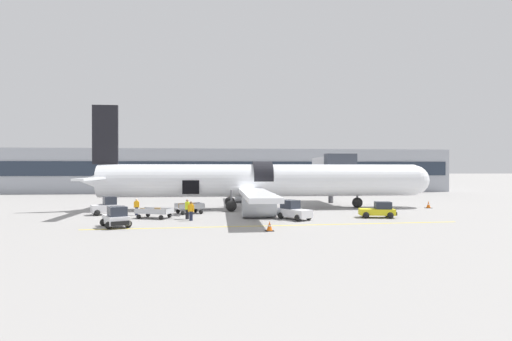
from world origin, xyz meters
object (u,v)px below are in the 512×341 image
(airplane, at_px, (258,181))
(baggage_tug_rear, at_px, (293,211))
(baggage_tug_mid, at_px, (378,211))
(baggage_tug_spare, at_px, (106,207))
(ground_crew_loader_b, at_px, (137,206))
(ground_crew_driver, at_px, (187,209))
(baggage_cart_queued, at_px, (190,208))
(ground_crew_loader_a, at_px, (191,210))
(baggage_cart_loading, at_px, (155,213))
(baggage_tug_lead, at_px, (116,218))

(airplane, relative_size, baggage_tug_rear, 11.05)
(baggage_tug_mid, xyz_separation_m, baggage_tug_rear, (-7.73, -0.39, 0.08))
(airplane, relative_size, baggage_tug_spare, 13.52)
(baggage_tug_mid, height_order, baggage_tug_spare, baggage_tug_spare)
(ground_crew_loader_b, relative_size, ground_crew_driver, 0.90)
(baggage_tug_mid, relative_size, baggage_cart_queued, 0.95)
(baggage_cart_queued, relative_size, ground_crew_loader_a, 2.17)
(baggage_cart_queued, height_order, ground_crew_loader_a, ground_crew_loader_a)
(baggage_tug_rear, bearing_deg, ground_crew_loader_b, 162.80)
(baggage_cart_queued, height_order, ground_crew_driver, ground_crew_driver)
(ground_crew_loader_b, bearing_deg, ground_crew_driver, -34.28)
(ground_crew_loader_b, bearing_deg, baggage_cart_loading, -50.79)
(baggage_tug_rear, xyz_separation_m, baggage_cart_loading, (-11.95, 1.83, -0.23))
(baggage_tug_spare, bearing_deg, baggage_cart_queued, 0.28)
(baggage_tug_mid, height_order, ground_crew_driver, ground_crew_driver)
(baggage_tug_lead, bearing_deg, baggage_tug_spare, 109.64)
(airplane, bearing_deg, baggage_tug_mid, -41.05)
(baggage_tug_spare, bearing_deg, airplane, 15.05)
(baggage_tug_spare, relative_size, ground_crew_loader_a, 1.73)
(baggage_tug_mid, height_order, baggage_tug_rear, baggage_tug_rear)
(ground_crew_loader_a, relative_size, ground_crew_driver, 0.94)
(baggage_cart_loading, bearing_deg, ground_crew_loader_a, -29.88)
(baggage_tug_spare, xyz_separation_m, ground_crew_loader_b, (2.93, -0.71, 0.11))
(baggage_tug_spare, height_order, baggage_cart_loading, baggage_tug_spare)
(baggage_tug_mid, relative_size, baggage_cart_loading, 0.83)
(baggage_tug_spare, bearing_deg, baggage_tug_mid, -10.69)
(baggage_tug_spare, bearing_deg, baggage_tug_lead, -70.36)
(baggage_tug_rear, distance_m, ground_crew_driver, 9.12)
(baggage_tug_lead, distance_m, ground_crew_driver, 6.45)
(airplane, distance_m, baggage_tug_mid, 13.33)
(airplane, bearing_deg, ground_crew_loader_b, -158.43)
(baggage_tug_rear, height_order, ground_crew_driver, ground_crew_driver)
(airplane, height_order, baggage_cart_loading, airplane)
(baggage_tug_lead, distance_m, ground_crew_loader_a, 6.17)
(baggage_cart_loading, bearing_deg, baggage_tug_spare, 147.12)
(baggage_tug_lead, bearing_deg, baggage_tug_mid, 9.38)
(ground_crew_driver, bearing_deg, ground_crew_loader_b, 145.72)
(baggage_tug_mid, distance_m, ground_crew_driver, 16.81)
(baggage_tug_rear, xyz_separation_m, baggage_tug_spare, (-16.92, 5.04, 0.00))
(baggage_tug_mid, bearing_deg, baggage_tug_spare, 169.31)
(airplane, relative_size, baggage_cart_loading, 9.47)
(airplane, relative_size, ground_crew_driver, 22.06)
(airplane, height_order, ground_crew_driver, airplane)
(ground_crew_loader_a, bearing_deg, baggage_cart_queued, 94.86)
(baggage_tug_mid, distance_m, baggage_cart_queued, 17.48)
(baggage_tug_mid, relative_size, baggage_tug_spare, 1.19)
(baggage_tug_lead, distance_m, baggage_tug_spare, 8.75)
(baggage_cart_queued, bearing_deg, airplane, 29.52)
(baggage_tug_mid, bearing_deg, ground_crew_loader_b, 169.71)
(airplane, xyz_separation_m, baggage_tug_spare, (-14.75, -3.97, -2.25))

